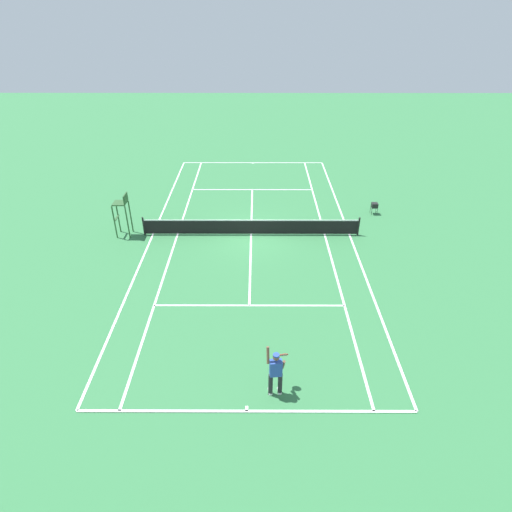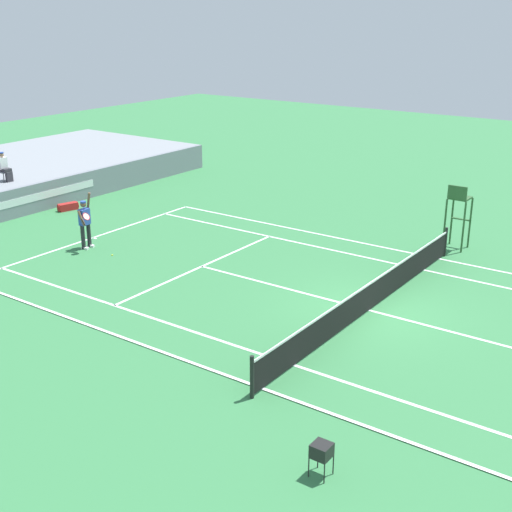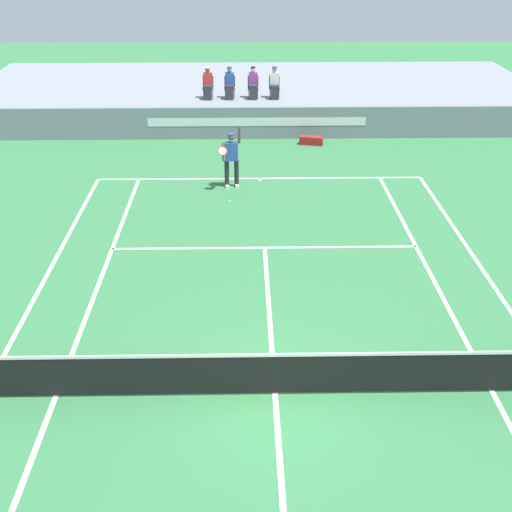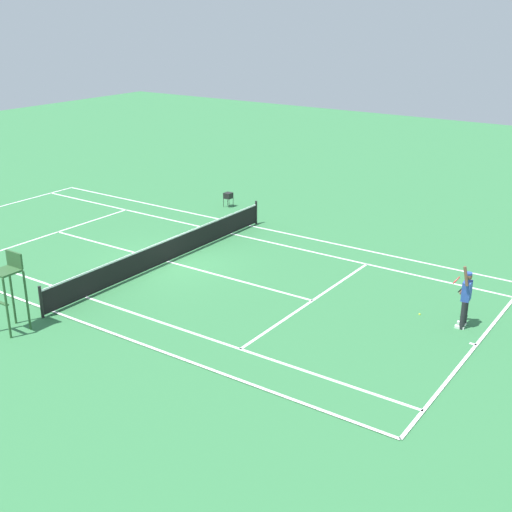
# 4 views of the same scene
# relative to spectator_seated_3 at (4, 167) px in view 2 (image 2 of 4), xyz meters

# --- Properties ---
(ground_plane) EXTENTS (80.00, 80.00, 0.00)m
(ground_plane) POSITION_rel_spectator_seated_3_xyz_m (-0.76, -18.16, -1.88)
(ground_plane) COLOR #337542
(court) EXTENTS (11.08, 23.88, 0.03)m
(court) POSITION_rel_spectator_seated_3_xyz_m (-0.76, -18.16, -1.87)
(court) COLOR #337542
(court) RESTS_ON ground
(net) EXTENTS (11.98, 0.10, 1.07)m
(net) POSITION_rel_spectator_seated_3_xyz_m (-0.76, -18.16, -1.36)
(net) COLOR black
(net) RESTS_ON ground
(barrier_wall) EXTENTS (24.74, 0.25, 1.27)m
(barrier_wall) POSITION_rel_spectator_seated_3_xyz_m (-0.76, -1.44, -1.24)
(barrier_wall) COLOR gray
(barrier_wall) RESTS_ON ground
(spectator_seated_3) EXTENTS (0.44, 0.60, 1.27)m
(spectator_seated_3) POSITION_rel_spectator_seated_3_xyz_m (0.00, 0.00, 0.00)
(spectator_seated_3) COLOR #474C56
(spectator_seated_3) RESTS_ON bleacher_platform
(tennis_player) EXTENTS (0.75, 0.69, 2.08)m
(tennis_player) POSITION_rel_spectator_seated_3_xyz_m (-1.70, -7.01, -0.88)
(tennis_player) COLOR #232328
(tennis_player) RESTS_ON ground
(tennis_ball) EXTENTS (0.07, 0.07, 0.07)m
(tennis_ball) POSITION_rel_spectator_seated_3_xyz_m (-1.76, -8.40, -1.84)
(tennis_ball) COLOR #D1E533
(tennis_ball) RESTS_ON ground
(umpire_chair) EXTENTS (0.77, 0.77, 2.44)m
(umpire_chair) POSITION_rel_spectator_seated_3_xyz_m (6.21, -18.16, -0.32)
(umpire_chair) COLOR #2D562D
(umpire_chair) RESTS_ON ground
(equipment_bag) EXTENTS (0.95, 0.54, 0.32)m
(equipment_bag) POSITION_rel_spectator_seated_3_xyz_m (1.36, -2.34, -1.72)
(equipment_bag) COLOR red
(equipment_bag) RESTS_ON ground
(ball_hopper) EXTENTS (0.36, 0.36, 0.70)m
(ball_hopper) POSITION_rel_spectator_seated_3_xyz_m (-8.21, -20.87, -1.31)
(ball_hopper) COLOR black
(ball_hopper) RESTS_ON ground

